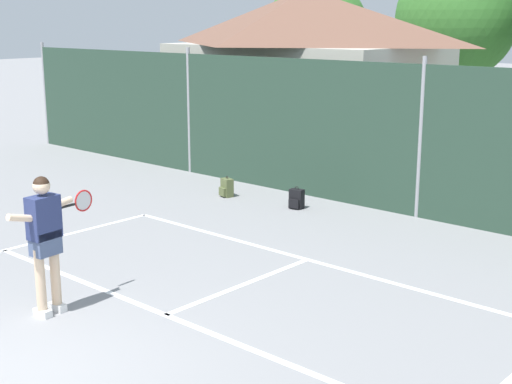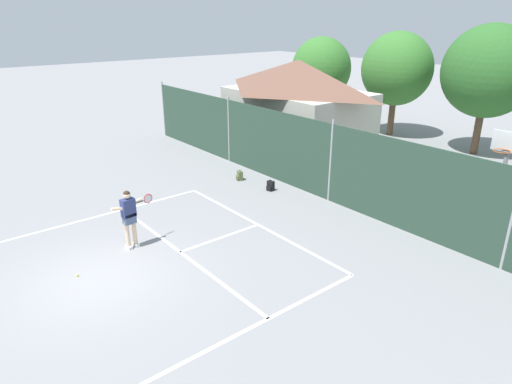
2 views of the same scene
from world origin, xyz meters
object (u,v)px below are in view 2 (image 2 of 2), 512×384
object	(u,v)px
tennis_player	(129,214)
backpack_olive	(240,176)
basketball_hoop	(502,173)
tennis_ball	(77,275)
backpack_black	(270,186)

from	to	relation	value
tennis_player	backpack_olive	xyz separation A→B (m)	(-2.77, 6.20, -0.92)
basketball_hoop	tennis_ball	world-z (taller)	basketball_hoop
tennis_player	tennis_ball	world-z (taller)	tennis_player
backpack_olive	basketball_hoop	bearing A→B (deg)	15.20
basketball_hoop	backpack_black	distance (m)	8.32
basketball_hoop	tennis_ball	xyz separation A→B (m)	(-6.09, -10.67, -2.28)
tennis_player	backpack_black	bearing A→B (deg)	98.76
basketball_hoop	tennis_ball	size ratio (longest dim) A/B	53.79
backpack_olive	backpack_black	xyz separation A→B (m)	(1.78, 0.22, 0.00)
tennis_player	backpack_olive	distance (m)	6.85
backpack_black	backpack_olive	bearing A→B (deg)	-172.91
basketball_hoop	backpack_olive	distance (m)	10.05
basketball_hoop	backpack_black	size ratio (longest dim) A/B	7.67
tennis_player	backpack_black	size ratio (longest dim) A/B	4.01
backpack_black	basketball_hoop	bearing A→B (deg)	17.00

